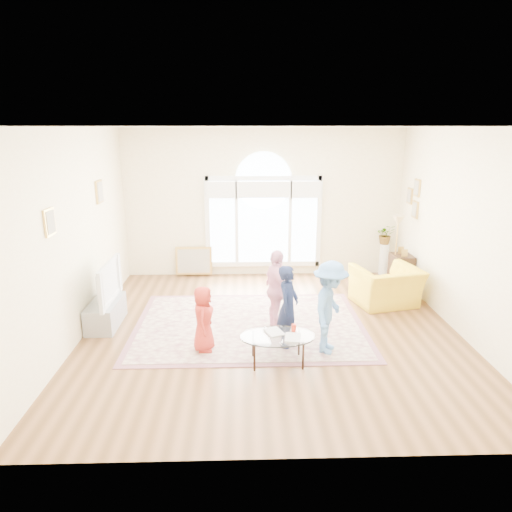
{
  "coord_description": "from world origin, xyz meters",
  "views": [
    {
      "loc": [
        -0.47,
        -6.82,
        3.19
      ],
      "look_at": [
        -0.24,
        0.3,
        1.18
      ],
      "focal_mm": 32.0,
      "sensor_mm": 36.0,
      "label": 1
    }
  ],
  "objects_px": {
    "tv_console": "(106,313)",
    "coffee_table": "(278,337)",
    "area_rug": "(249,325)",
    "television": "(103,282)",
    "armchair": "(386,286)"
  },
  "relations": [
    {
      "from": "tv_console",
      "to": "coffee_table",
      "type": "xyz_separation_m",
      "value": [
        2.76,
        -1.37,
        0.19
      ]
    },
    {
      "from": "area_rug",
      "to": "television",
      "type": "xyz_separation_m",
      "value": [
        -2.39,
        0.09,
        0.75
      ]
    },
    {
      "from": "area_rug",
      "to": "television",
      "type": "bearing_deg",
      "value": 177.88
    },
    {
      "from": "area_rug",
      "to": "coffee_table",
      "type": "bearing_deg",
      "value": -73.95
    },
    {
      "from": "television",
      "to": "coffee_table",
      "type": "bearing_deg",
      "value": -26.5
    },
    {
      "from": "tv_console",
      "to": "television",
      "type": "relative_size",
      "value": 0.86
    },
    {
      "from": "coffee_table",
      "to": "armchair",
      "type": "distance_m",
      "value": 3.05
    },
    {
      "from": "area_rug",
      "to": "armchair",
      "type": "xyz_separation_m",
      "value": [
        2.55,
        0.85,
        0.35
      ]
    },
    {
      "from": "coffee_table",
      "to": "area_rug",
      "type": "bearing_deg",
      "value": 104.46
    },
    {
      "from": "tv_console",
      "to": "armchair",
      "type": "distance_m",
      "value": 5.0
    },
    {
      "from": "television",
      "to": "armchair",
      "type": "bearing_deg",
      "value": 8.77
    },
    {
      "from": "television",
      "to": "coffee_table",
      "type": "xyz_separation_m",
      "value": [
        2.76,
        -1.37,
        -0.36
      ]
    },
    {
      "from": "tv_console",
      "to": "coffee_table",
      "type": "distance_m",
      "value": 3.09
    },
    {
      "from": "television",
      "to": "armchair",
      "type": "height_order",
      "value": "television"
    },
    {
      "from": "television",
      "to": "armchair",
      "type": "distance_m",
      "value": 5.01
    }
  ]
}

